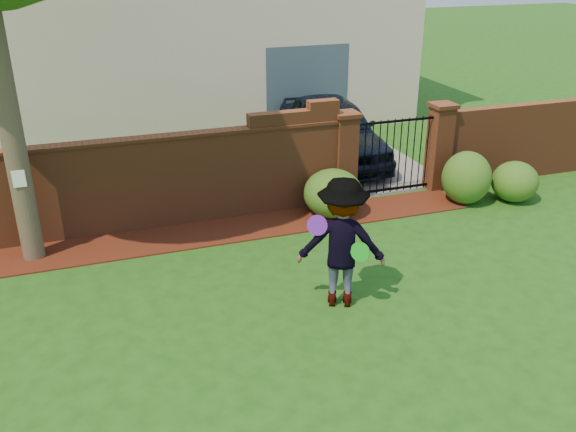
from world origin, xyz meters
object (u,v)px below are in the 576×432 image
object	(u,v)px
man	(341,244)
frisbee_purple	(317,225)
car	(336,132)
frisbee_green	(360,252)

from	to	relation	value
man	frisbee_purple	distance (m)	0.49
car	frisbee_green	bearing A→B (deg)	-107.05
frisbee_purple	frisbee_green	size ratio (longest dim) A/B	1.03
car	frisbee_purple	size ratio (longest dim) A/B	15.20
frisbee_purple	frisbee_green	bearing A→B (deg)	-33.25
car	man	xyz separation A→B (m)	(-2.48, -5.94, 0.22)
car	frisbee_purple	distance (m)	6.57
car	man	distance (m)	6.44
man	frisbee_green	xyz separation A→B (m)	(0.15, -0.30, -0.01)
man	car	bearing A→B (deg)	-89.12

